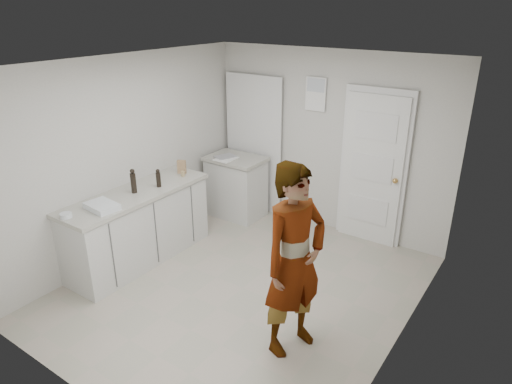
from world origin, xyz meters
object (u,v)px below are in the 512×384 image
Objects in this scene: person at (295,261)px; oil_cruet_a at (158,178)px; cake_mix_box at (182,167)px; oil_cruet_b at (133,181)px; spice_jar at (183,174)px; egg_bowl at (66,215)px; baking_dish at (102,206)px.

person is 2.34m from oil_cruet_a.
cake_mix_box is 0.82m from oil_cruet_b.
spice_jar is 0.31× the size of oil_cruet_a.
egg_bowl is (-0.08, -1.70, -0.07)m from cake_mix_box.
baking_dish is at bearing -91.36° from spice_jar.
person is at bearing -23.82° from spice_jar.
person is at bearing 14.35° from egg_bowl.
cake_mix_box is (-2.36, 1.08, 0.10)m from person.
oil_cruet_b reaches higher than oil_cruet_a.
oil_cruet_b is at bearing -114.87° from cake_mix_box.
oil_cruet_a is 0.77× the size of oil_cruet_b.
spice_jar reaches higher than egg_bowl.
oil_cruet_a is (0.01, -0.44, 0.07)m from spice_jar.
person is 2.60m from cake_mix_box.
cake_mix_box is at bearing 89.33° from oil_cruet_b.
egg_bowl is (-0.17, -1.18, -0.09)m from oil_cruet_a.
cake_mix_box is at bearing 87.45° from egg_bowl.
spice_jar is 1.63m from egg_bowl.
cake_mix_box is 1.45× the size of egg_bowl.
person reaches higher than cake_mix_box.
spice_jar is 0.76m from oil_cruet_b.
person reaches higher than oil_cruet_a.
cake_mix_box is 0.13m from spice_jar.
cake_mix_box is 1.34m from baking_dish.
egg_bowl is (-2.44, -0.62, 0.03)m from person.
oil_cruet_a is (-2.26, 0.56, 0.12)m from person.
cake_mix_box is 0.52m from oil_cruet_a.
oil_cruet_a is 0.83m from baking_dish.
person reaches higher than baking_dish.
cake_mix_box reaches higher than baking_dish.
cake_mix_box is 0.79× the size of oil_cruet_a.
cake_mix_box reaches higher than spice_jar.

